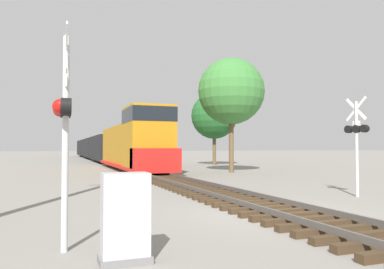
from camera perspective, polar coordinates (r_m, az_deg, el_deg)
ground_plane at (r=11.20m, az=12.55°, el=-11.63°), size 400.00×400.00×0.00m
rail_track_bed at (r=11.18m, az=12.54°, el=-10.95°), size 2.60×160.00×0.31m
freight_train at (r=54.33m, az=-13.76°, el=-1.95°), size 2.98×67.48×4.69m
crossing_signal_near at (r=7.22m, az=-18.94°, el=2.55°), size 0.33×1.00×4.10m
crossing_signal_far at (r=15.74m, az=23.85°, el=0.04°), size 0.45×1.01×3.83m
relay_cabinet at (r=6.38m, az=-10.14°, el=-12.46°), size 0.84×0.51×1.47m
tree_far_right at (r=28.87m, az=5.98°, el=6.53°), size 5.07×5.07×8.72m
tree_mid_background at (r=40.98m, az=3.41°, el=2.84°), size 5.05×5.05×7.88m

